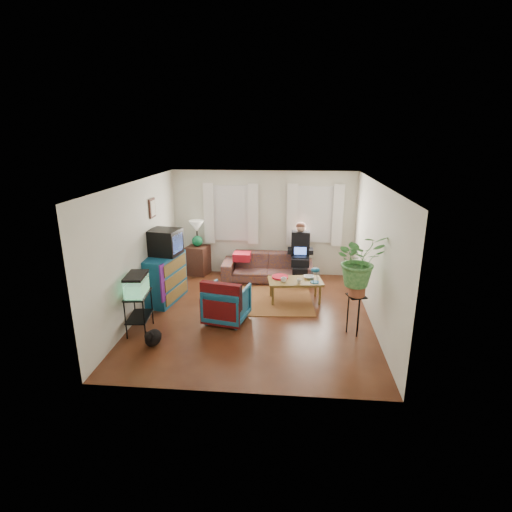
# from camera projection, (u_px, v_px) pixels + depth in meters

# --- Properties ---
(floor) EXTENTS (4.50, 5.00, 0.01)m
(floor) POSITION_uv_depth(u_px,v_px,m) (254.00, 315.00, 7.92)
(floor) COLOR #4F2B14
(floor) RESTS_ON ground
(ceiling) EXTENTS (4.50, 5.00, 0.01)m
(ceiling) POSITION_uv_depth(u_px,v_px,m) (254.00, 183.00, 7.15)
(ceiling) COLOR white
(ceiling) RESTS_ON wall_back
(wall_back) EXTENTS (4.50, 0.01, 2.60)m
(wall_back) POSITION_uv_depth(u_px,v_px,m) (264.00, 224.00, 9.92)
(wall_back) COLOR silver
(wall_back) RESTS_ON floor
(wall_front) EXTENTS (4.50, 0.01, 2.60)m
(wall_front) POSITION_uv_depth(u_px,v_px,m) (236.00, 307.00, 5.16)
(wall_front) COLOR silver
(wall_front) RESTS_ON floor
(wall_left) EXTENTS (0.01, 5.00, 2.60)m
(wall_left) POSITION_uv_depth(u_px,v_px,m) (139.00, 249.00, 7.73)
(wall_left) COLOR silver
(wall_left) RESTS_ON floor
(wall_right) EXTENTS (0.01, 5.00, 2.60)m
(wall_right) POSITION_uv_depth(u_px,v_px,m) (376.00, 255.00, 7.35)
(wall_right) COLOR silver
(wall_right) RESTS_ON floor
(window_left) EXTENTS (1.08, 0.04, 1.38)m
(window_left) POSITION_uv_depth(u_px,v_px,m) (231.00, 213.00, 9.89)
(window_left) COLOR white
(window_left) RESTS_ON wall_back
(window_right) EXTENTS (1.08, 0.04, 1.38)m
(window_right) POSITION_uv_depth(u_px,v_px,m) (315.00, 215.00, 9.72)
(window_right) COLOR white
(window_right) RESTS_ON wall_back
(curtains_left) EXTENTS (1.36, 0.06, 1.50)m
(curtains_left) POSITION_uv_depth(u_px,v_px,m) (231.00, 214.00, 9.82)
(curtains_left) COLOR white
(curtains_left) RESTS_ON wall_back
(curtains_right) EXTENTS (1.36, 0.06, 1.50)m
(curtains_right) POSITION_uv_depth(u_px,v_px,m) (315.00, 215.00, 9.64)
(curtains_right) COLOR white
(curtains_right) RESTS_ON wall_back
(picture_frame) EXTENTS (0.04, 0.32, 0.40)m
(picture_frame) POSITION_uv_depth(u_px,v_px,m) (153.00, 208.00, 8.34)
(picture_frame) COLOR #3D2616
(picture_frame) RESTS_ON wall_left
(area_rug) EXTENTS (2.10, 1.73, 0.01)m
(area_rug) POSITION_uv_depth(u_px,v_px,m) (265.00, 300.00, 8.59)
(area_rug) COLOR brown
(area_rug) RESTS_ON floor
(sofa) EXTENTS (2.18, 0.86, 0.85)m
(sofa) POSITION_uv_depth(u_px,v_px,m) (268.00, 263.00, 9.74)
(sofa) COLOR brown
(sofa) RESTS_ON floor
(seated_person) EXTENTS (0.55, 0.67, 1.30)m
(seated_person) POSITION_uv_depth(u_px,v_px,m) (300.00, 255.00, 9.60)
(seated_person) COLOR black
(seated_person) RESTS_ON sofa
(side_table) EXTENTS (0.59, 0.59, 0.73)m
(side_table) POSITION_uv_depth(u_px,v_px,m) (198.00, 260.00, 10.15)
(side_table) COLOR #3A2516
(side_table) RESTS_ON floor
(table_lamp) EXTENTS (0.44, 0.44, 0.67)m
(table_lamp) POSITION_uv_depth(u_px,v_px,m) (197.00, 234.00, 9.95)
(table_lamp) COLOR white
(table_lamp) RESTS_ON side_table
(dresser) EXTENTS (0.74, 1.20, 1.00)m
(dresser) POSITION_uv_depth(u_px,v_px,m) (164.00, 278.00, 8.48)
(dresser) COLOR #136472
(dresser) RESTS_ON floor
(crt_tv) EXTENTS (0.70, 0.66, 0.54)m
(crt_tv) POSITION_uv_depth(u_px,v_px,m) (165.00, 242.00, 8.35)
(crt_tv) COLOR black
(crt_tv) RESTS_ON dresser
(aquarium_stand) EXTENTS (0.43, 0.68, 0.72)m
(aquarium_stand) POSITION_uv_depth(u_px,v_px,m) (139.00, 313.00, 7.17)
(aquarium_stand) COLOR black
(aquarium_stand) RESTS_ON floor
(aquarium) EXTENTS (0.38, 0.62, 0.38)m
(aquarium) POSITION_uv_depth(u_px,v_px,m) (136.00, 284.00, 7.01)
(aquarium) COLOR #7FD899
(aquarium) RESTS_ON aquarium_stand
(black_cat) EXTENTS (0.28, 0.41, 0.34)m
(black_cat) POSITION_uv_depth(u_px,v_px,m) (153.00, 336.00, 6.74)
(black_cat) COLOR black
(black_cat) RESTS_ON floor
(armchair) EXTENTS (0.88, 0.85, 0.77)m
(armchair) POSITION_uv_depth(u_px,v_px,m) (227.00, 302.00, 7.58)
(armchair) COLOR #126F6F
(armchair) RESTS_ON floor
(serape_throw) EXTENTS (0.80, 0.34, 0.64)m
(serape_throw) POSITION_uv_depth(u_px,v_px,m) (221.00, 300.00, 7.26)
(serape_throw) COLOR #9E0A0A
(serape_throw) RESTS_ON armchair
(coffee_table) EXTENTS (1.20, 0.76, 0.47)m
(coffee_table) POSITION_uv_depth(u_px,v_px,m) (295.00, 290.00, 8.53)
(coffee_table) COLOR brown
(coffee_table) RESTS_ON floor
(cup_a) EXTENTS (0.14, 0.14, 0.10)m
(cup_a) POSITION_uv_depth(u_px,v_px,m) (284.00, 280.00, 8.33)
(cup_a) COLOR white
(cup_a) RESTS_ON coffee_table
(cup_b) EXTENTS (0.12, 0.12, 0.10)m
(cup_b) POSITION_uv_depth(u_px,v_px,m) (299.00, 281.00, 8.27)
(cup_b) COLOR beige
(cup_b) RESTS_ON coffee_table
(bowl) EXTENTS (0.25, 0.25, 0.06)m
(bowl) POSITION_uv_depth(u_px,v_px,m) (309.00, 277.00, 8.56)
(bowl) COLOR white
(bowl) RESTS_ON coffee_table
(snack_tray) EXTENTS (0.39, 0.39, 0.04)m
(snack_tray) POSITION_uv_depth(u_px,v_px,m) (280.00, 277.00, 8.59)
(snack_tray) COLOR #B21414
(snack_tray) RESTS_ON coffee_table
(birdcage) EXTENTS (0.21, 0.21, 0.33)m
(birdcage) POSITION_uv_depth(u_px,v_px,m) (315.00, 275.00, 8.28)
(birdcage) COLOR #115B6B
(birdcage) RESTS_ON coffee_table
(plant_stand) EXTENTS (0.39, 0.39, 0.74)m
(plant_stand) POSITION_uv_depth(u_px,v_px,m) (355.00, 315.00, 7.09)
(plant_stand) COLOR black
(plant_stand) RESTS_ON floor
(potted_plant) EXTENTS (1.02, 0.94, 0.93)m
(potted_plant) POSITION_uv_depth(u_px,v_px,m) (359.00, 268.00, 6.83)
(potted_plant) COLOR #599947
(potted_plant) RESTS_ON plant_stand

